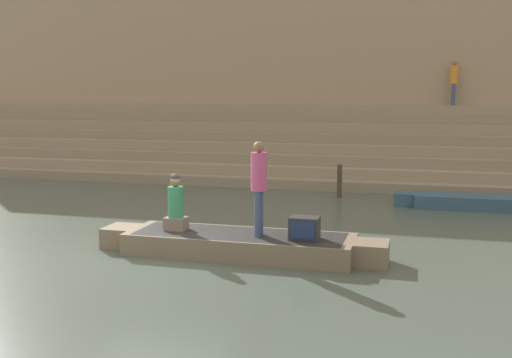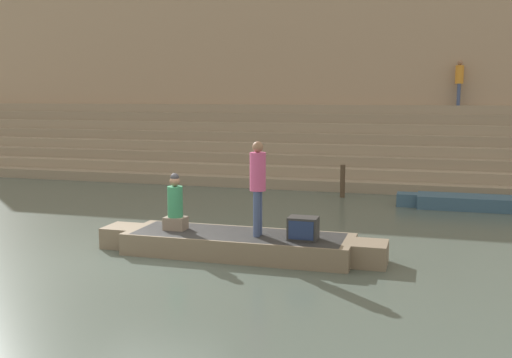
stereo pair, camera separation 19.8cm
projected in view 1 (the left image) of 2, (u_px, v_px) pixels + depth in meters
name	position (u px, v px, depth m)	size (l,w,h in m)	color
ground_plane	(152.00, 257.00, 11.39)	(120.00, 120.00, 0.00)	#47544C
ghat_steps	(286.00, 152.00, 22.50)	(36.00, 4.90, 2.69)	gray
back_wall	(299.00, 56.00, 24.22)	(34.20, 1.28, 9.33)	tan
rowboat_main	(240.00, 244.00, 11.51)	(5.62, 1.48, 0.42)	#756651
person_standing	(259.00, 181.00, 11.18)	(0.30, 0.30, 1.79)	#3D4C75
person_rowing	(176.00, 206.00, 11.76)	(0.42, 0.33, 1.13)	#756656
tv_set	(304.00, 228.00, 11.01)	(0.54, 0.40, 0.42)	#2D2D2D
moored_boat_shore	(490.00, 202.00, 16.14)	(5.05, 1.01, 0.35)	#33516B
mooring_post	(339.00, 181.00, 18.04)	(0.15, 0.15, 0.99)	#473828
person_on_steps	(454.00, 79.00, 21.93)	(0.29, 0.29, 1.64)	#3D4C75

